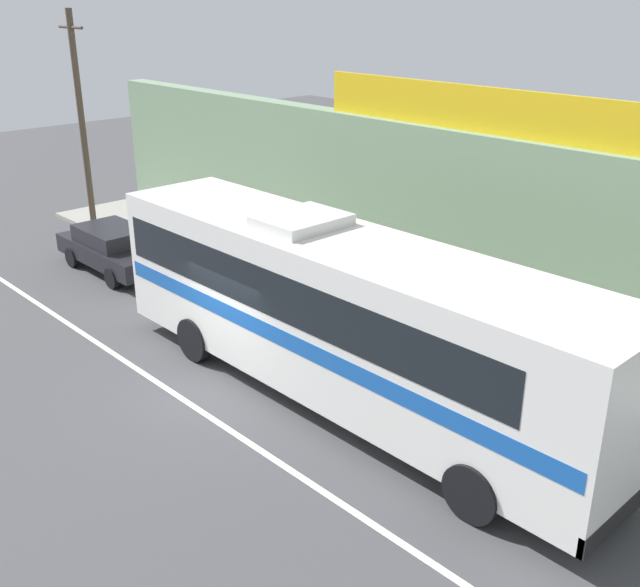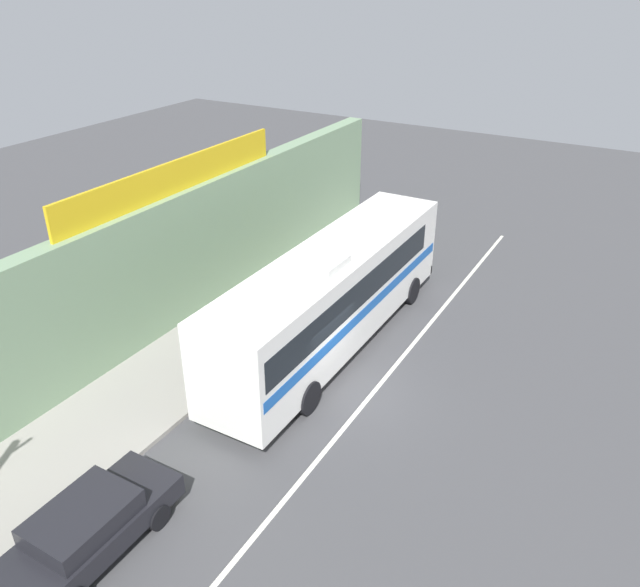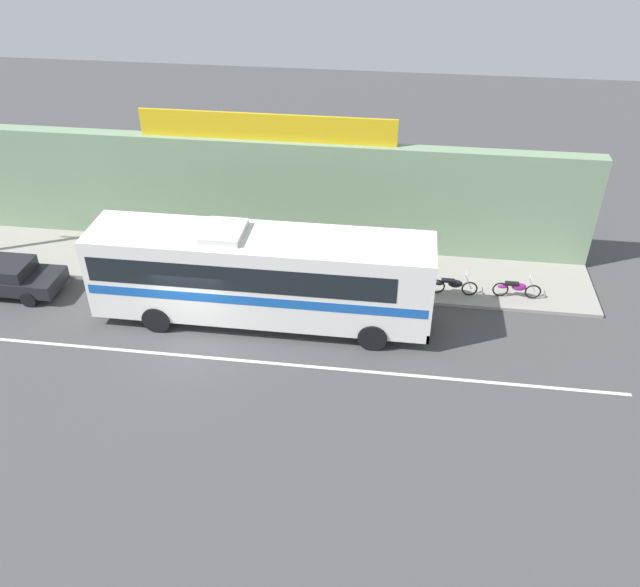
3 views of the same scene
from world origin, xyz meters
TOP-DOWN VIEW (x-y plane):
  - ground_plane at (0.00, 0.00)m, footprint 70.00×70.00m
  - sidewalk_slab at (0.00, 5.20)m, footprint 30.00×3.60m
  - storefront_facade at (0.00, 7.35)m, footprint 30.00×0.70m
  - storefront_billboard at (1.54, 7.35)m, footprint 10.55×0.12m
  - road_center_stripe at (0.00, -0.80)m, footprint 30.00×0.14m
  - intercity_bus at (2.24, 1.65)m, footprint 12.25×2.65m
  - parked_car at (-8.04, 2.12)m, footprint 4.32×1.82m
  - utility_pole at (-12.60, 3.76)m, footprint 1.60×0.22m
  - pedestrian_by_curb at (6.87, 4.78)m, footprint 0.30×0.48m

SIDE VIEW (x-z plane):
  - ground_plane at x=0.00m, z-range 0.00..0.00m
  - road_center_stripe at x=0.00m, z-range 0.00..0.01m
  - sidewalk_slab at x=0.00m, z-range 0.00..0.14m
  - parked_car at x=-8.04m, z-range 0.05..1.42m
  - pedestrian_by_curb at x=6.87m, z-range 0.28..1.98m
  - intercity_bus at x=2.24m, z-range 0.18..3.96m
  - storefront_facade at x=0.00m, z-range 0.00..4.80m
  - utility_pole at x=-12.60m, z-range 0.27..7.65m
  - storefront_billboard at x=1.54m, z-range 4.80..5.90m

